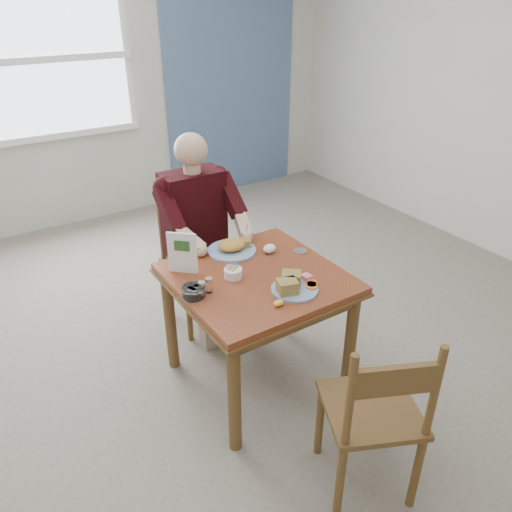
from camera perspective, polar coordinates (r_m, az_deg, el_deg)
floor at (r=3.25m, az=0.11°, el=-13.63°), size 6.00×6.00×0.00m
wall_back at (r=5.24m, az=-19.06°, el=18.56°), size 5.50×0.00×5.50m
accent_panel at (r=5.84m, az=-2.83°, el=20.84°), size 1.60×0.02×2.80m
lemon_wedge at (r=2.54m, az=2.62°, el=-5.39°), size 0.06×0.04×0.03m
napkin at (r=3.02m, az=1.55°, el=0.85°), size 0.10×0.09×0.05m
metal_dish at (r=3.05m, az=5.09°, el=0.57°), size 0.11×0.11×0.01m
window at (r=5.10m, az=-23.86°, el=19.80°), size 1.72×0.04×1.42m
table at (r=2.86m, az=0.12°, el=-4.10°), size 0.92×0.92×0.75m
chair_far at (r=3.54m, az=-6.92°, el=-0.40°), size 0.42×0.42×0.95m
chair_near at (r=2.42m, az=13.42°, el=-17.18°), size 0.56×0.56×0.95m
diner at (r=3.32m, az=-6.56°, el=3.99°), size 0.53×0.56×1.39m
near_plate at (r=2.66m, az=4.21°, el=-3.33°), size 0.33×0.33×0.08m
far_plate at (r=3.03m, az=-2.68°, el=1.02°), size 0.37×0.37×0.08m
caddy at (r=2.77m, az=-2.64°, el=-1.95°), size 0.12×0.12×0.08m
shakers at (r=2.62m, az=-5.80°, el=-3.54°), size 0.09×0.06×0.09m
creamer at (r=2.62m, az=-7.17°, el=-4.06°), size 0.15×0.15×0.06m
menu at (r=2.80m, az=-8.42°, el=0.37°), size 0.13×0.12×0.25m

